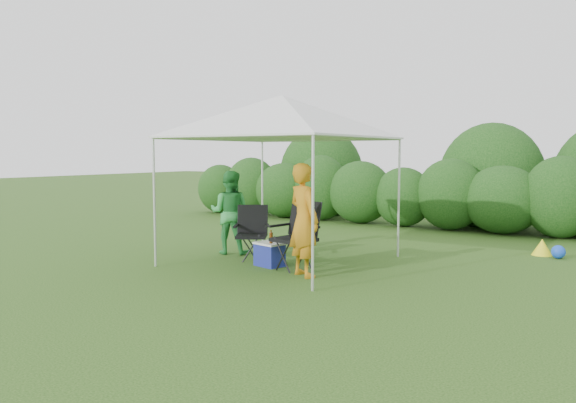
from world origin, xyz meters
The scene contains 10 objects.
ground centered at (0.00, 0.00, 0.00)m, with size 70.00×70.00×0.00m, color #365C1D.
hedge centered at (0.00, 6.00, 0.82)m, with size 13.50×1.53×1.80m.
canopy centered at (0.00, 0.50, 2.46)m, with size 3.10×3.10×2.83m.
chair_right centered at (0.55, 0.15, 0.61)m, with size 0.76×0.71×1.09m.
chair_left centered at (-0.57, 0.39, 0.53)m, with size 0.74×0.72×0.94m.
man centered at (0.92, -0.28, 0.86)m, with size 0.62×0.41×1.71m, color #C67C16.
woman centered at (-1.23, 0.60, 0.77)m, with size 0.75×0.58×1.53m, color green.
cooler centered at (0.05, 0.05, 0.20)m, with size 0.53×0.44×0.39m.
bottle centered at (0.11, 0.01, 0.50)m, with size 0.06×0.06×0.22m, color #592D0C.
lawn_toy centered at (3.72, 3.52, 0.14)m, with size 0.60×0.50×0.30m.
Camera 1 is at (5.30, -7.41, 1.86)m, focal length 35.00 mm.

